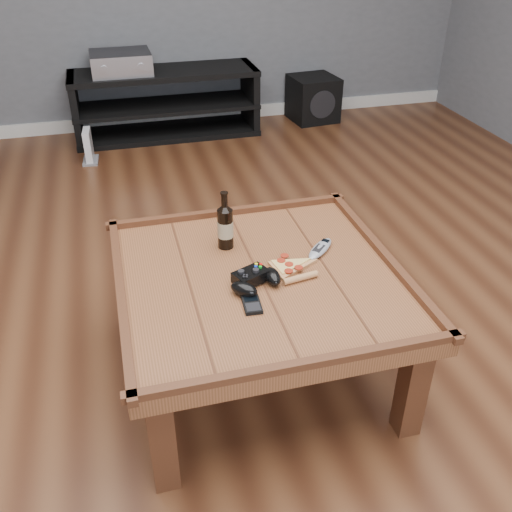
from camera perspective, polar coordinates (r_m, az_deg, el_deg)
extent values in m
plane|color=#402112|center=(2.32, 0.30, -11.23)|extent=(6.00, 6.00, 0.00)
cube|color=silver|center=(4.88, -9.16, 13.41)|extent=(5.00, 0.02, 0.10)
cube|color=brown|center=(2.05, 0.34, -2.68)|extent=(1.00, 1.00, 0.06)
cube|color=#432112|center=(1.84, -9.36, -17.69)|extent=(0.08, 0.08, 0.39)
cube|color=#432112|center=(2.04, 15.34, -12.63)|extent=(0.08, 0.08, 0.39)
cube|color=#432112|center=(2.48, -11.71, -2.95)|extent=(0.08, 0.08, 0.39)
cube|color=#432112|center=(2.62, 6.79, -0.27)|extent=(0.08, 0.08, 0.39)
cube|color=#432112|center=(2.43, -2.66, 4.48)|extent=(1.03, 0.03, 0.03)
cube|color=#432112|center=(1.66, 4.80, -10.74)|extent=(1.03, 0.03, 0.03)
cube|color=#432112|center=(2.18, 12.71, 0.17)|extent=(0.03, 1.03, 0.03)
cube|color=#432112|center=(1.98, -13.38, -3.67)|extent=(0.03, 1.03, 0.03)
cube|color=black|center=(4.53, -9.25, 17.62)|extent=(1.40, 0.45, 0.04)
cube|color=black|center=(4.60, -8.98, 14.62)|extent=(1.40, 0.45, 0.03)
cube|color=black|center=(4.67, -8.76, 12.16)|extent=(1.40, 0.45, 0.04)
cube|color=black|center=(4.58, -17.56, 13.72)|extent=(0.05, 0.44, 0.50)
cube|color=black|center=(4.71, -0.60, 15.65)|extent=(0.05, 0.44, 0.50)
cylinder|color=black|center=(2.17, -3.08, 2.74)|extent=(0.06, 0.06, 0.16)
cone|color=black|center=(2.12, -3.16, 4.93)|extent=(0.06, 0.06, 0.03)
cylinder|color=black|center=(2.11, -3.18, 5.60)|extent=(0.02, 0.02, 0.06)
cylinder|color=black|center=(2.10, -3.20, 6.30)|extent=(0.03, 0.03, 0.01)
cylinder|color=tan|center=(2.17, -3.08, 2.74)|extent=(0.06, 0.06, 0.07)
cube|color=black|center=(1.98, -0.53, -2.04)|extent=(0.14, 0.12, 0.04)
ellipsoid|color=black|center=(1.92, -1.21, -3.34)|extent=(0.11, 0.11, 0.05)
ellipsoid|color=black|center=(1.99, 1.66, -2.04)|extent=(0.06, 0.10, 0.05)
cylinder|color=black|center=(1.96, -1.51, -1.61)|extent=(0.02, 0.02, 0.01)
cylinder|color=black|center=(1.97, -0.01, -1.47)|extent=(0.02, 0.02, 0.01)
cylinder|color=yellow|center=(2.00, 0.03, -0.84)|extent=(0.01, 0.01, 0.01)
cylinder|color=red|center=(2.00, 0.49, -0.86)|extent=(0.01, 0.01, 0.01)
cylinder|color=#0C33CC|center=(1.99, -0.02, -1.09)|extent=(0.01, 0.01, 0.01)
cylinder|color=#0C9919|center=(1.99, 0.44, -1.12)|extent=(0.01, 0.01, 0.01)
cylinder|color=tan|center=(2.01, 4.46, -2.18)|extent=(0.13, 0.04, 0.02)
cylinder|color=#AD2F16|center=(2.03, 3.29, -1.50)|extent=(0.03, 0.03, 0.00)
cylinder|color=#AD2F16|center=(2.05, 4.29, -1.15)|extent=(0.03, 0.03, 0.00)
cylinder|color=#AD2F16|center=(2.07, 3.32, -0.81)|extent=(0.03, 0.03, 0.00)
cylinder|color=#AD2F16|center=(2.09, 2.54, -0.44)|extent=(0.03, 0.03, 0.00)
cylinder|color=#AD2F16|center=(2.12, 2.88, 0.04)|extent=(0.03, 0.03, 0.00)
cube|color=black|center=(1.89, -0.43, -4.81)|extent=(0.07, 0.11, 0.01)
cube|color=black|center=(1.90, -0.57, -4.18)|extent=(0.05, 0.04, 0.00)
cube|color=black|center=(1.86, -0.29, -5.11)|extent=(0.05, 0.05, 0.00)
ellipsoid|color=#92979F|center=(2.18, 6.44, 0.73)|extent=(0.16, 0.16, 0.03)
cube|color=black|center=(2.21, 6.96, 1.54)|extent=(0.03, 0.03, 0.00)
cube|color=black|center=(2.16, 6.30, 0.80)|extent=(0.06, 0.06, 0.00)
cube|color=black|center=(4.49, -13.37, 18.32)|extent=(0.43, 0.35, 0.15)
cube|color=#B0B3BA|center=(4.32, -13.20, 17.81)|extent=(0.43, 0.01, 0.15)
cylinder|color=#B0B3BA|center=(4.31, -14.98, 17.54)|extent=(0.06, 0.02, 0.06)
cylinder|color=#B0B3BA|center=(4.32, -11.40, 18.01)|extent=(0.06, 0.02, 0.06)
cube|color=black|center=(4.93, 5.72, 15.41)|extent=(0.39, 0.39, 0.36)
cylinder|color=black|center=(4.78, 6.67, 14.81)|extent=(0.22, 0.03, 0.22)
cube|color=gray|center=(4.27, -16.19, 9.17)|extent=(0.12, 0.19, 0.02)
cube|color=white|center=(4.23, -16.43, 10.62)|extent=(0.06, 0.17, 0.22)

